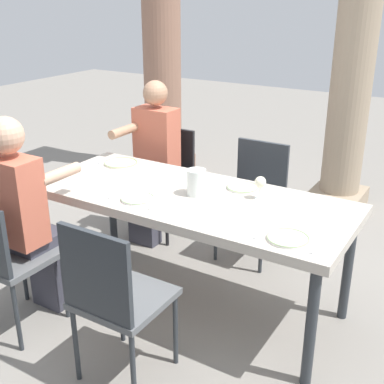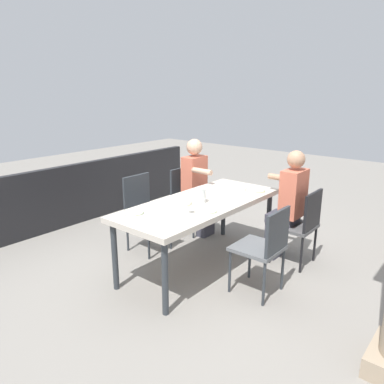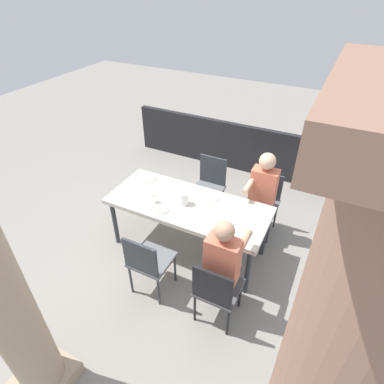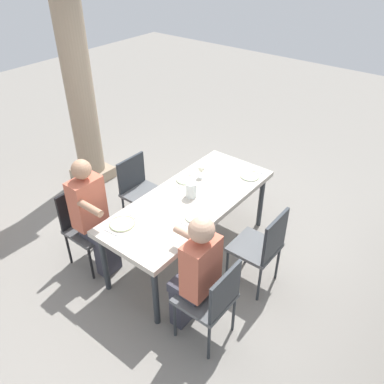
{
  "view_description": "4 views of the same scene",
  "coord_description": "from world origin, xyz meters",
  "px_view_note": "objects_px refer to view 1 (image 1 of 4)",
  "views": [
    {
      "loc": [
        1.53,
        -2.48,
        1.95
      ],
      "look_at": [
        -0.0,
        0.04,
        0.78
      ],
      "focal_mm": 46.9,
      "sensor_mm": 36.0,
      "label": 1
    },
    {
      "loc": [
        3.01,
        2.37,
        1.96
      ],
      "look_at": [
        0.07,
        -0.07,
        0.88
      ],
      "focal_mm": 34.21,
      "sensor_mm": 36.0,
      "label": 2
    },
    {
      "loc": [
        -1.46,
        2.8,
        3.22
      ],
      "look_at": [
        -0.02,
        -0.09,
        0.9
      ],
      "focal_mm": 29.71,
      "sensor_mm": 36.0,
      "label": 3
    },
    {
      "loc": [
        -2.65,
        -2.12,
        3.17
      ],
      "look_at": [
        0.01,
        -0.01,
        0.86
      ],
      "focal_mm": 37.06,
      "sensor_mm": 36.0,
      "label": 4
    }
  ],
  "objects_px": {
    "wine_glass_2": "(260,183)",
    "dining_table": "(189,204)",
    "chair_west_south": "(3,254)",
    "chair_mid_south": "(113,294)",
    "stone_column_centre": "(354,57)",
    "plate_3": "(288,238)",
    "plate_2": "(243,187)",
    "chair_mid_north": "(255,191)",
    "chair_west_north": "(166,174)",
    "stone_column_near": "(161,37)",
    "water_pitcher": "(196,184)",
    "plate_0": "(121,163)",
    "diner_woman_green": "(25,214)",
    "plate_1": "(137,198)",
    "diner_man_white": "(152,158)"
  },
  "relations": [
    {
      "from": "water_pitcher",
      "to": "plate_3",
      "type": "bearing_deg",
      "value": -21.64
    },
    {
      "from": "plate_1",
      "to": "wine_glass_2",
      "type": "height_order",
      "value": "wine_glass_2"
    },
    {
      "from": "plate_2",
      "to": "water_pitcher",
      "type": "xyz_separation_m",
      "value": [
        -0.2,
        -0.24,
        0.06
      ]
    },
    {
      "from": "chair_west_north",
      "to": "plate_2",
      "type": "relative_size",
      "value": 4.34
    },
    {
      "from": "chair_west_north",
      "to": "diner_man_white",
      "type": "bearing_deg",
      "value": -90.93
    },
    {
      "from": "dining_table",
      "to": "plate_2",
      "type": "height_order",
      "value": "plate_2"
    },
    {
      "from": "plate_1",
      "to": "stone_column_centre",
      "type": "bearing_deg",
      "value": 75.75
    },
    {
      "from": "plate_2",
      "to": "chair_mid_north",
      "type": "bearing_deg",
      "value": 106.13
    },
    {
      "from": "water_pitcher",
      "to": "chair_mid_south",
      "type": "bearing_deg",
      "value": -87.71
    },
    {
      "from": "plate_1",
      "to": "plate_3",
      "type": "xyz_separation_m",
      "value": [
        0.98,
        -0.02,
        -0.0
      ]
    },
    {
      "from": "stone_column_centre",
      "to": "diner_man_white",
      "type": "bearing_deg",
      "value": -127.51
    },
    {
      "from": "wine_glass_2",
      "to": "plate_3",
      "type": "relative_size",
      "value": 0.66
    },
    {
      "from": "chair_west_south",
      "to": "chair_mid_south",
      "type": "bearing_deg",
      "value": -0.34
    },
    {
      "from": "chair_west_north",
      "to": "chair_west_south",
      "type": "distance_m",
      "value": 1.69
    },
    {
      "from": "plate_2",
      "to": "stone_column_centre",
      "type": "bearing_deg",
      "value": 85.64
    },
    {
      "from": "chair_mid_north",
      "to": "plate_1",
      "type": "bearing_deg",
      "value": -105.38
    },
    {
      "from": "plate_2",
      "to": "diner_woman_green",
      "type": "bearing_deg",
      "value": -137.37
    },
    {
      "from": "dining_table",
      "to": "chair_mid_south",
      "type": "distance_m",
      "value": 0.87
    },
    {
      "from": "chair_mid_north",
      "to": "plate_0",
      "type": "relative_size",
      "value": 3.66
    },
    {
      "from": "stone_column_centre",
      "to": "plate_3",
      "type": "height_order",
      "value": "stone_column_centre"
    },
    {
      "from": "chair_mid_south",
      "to": "plate_0",
      "type": "relative_size",
      "value": 3.86
    },
    {
      "from": "dining_table",
      "to": "diner_woman_green",
      "type": "height_order",
      "value": "diner_woman_green"
    },
    {
      "from": "dining_table",
      "to": "stone_column_centre",
      "type": "height_order",
      "value": "stone_column_centre"
    },
    {
      "from": "stone_column_centre",
      "to": "wine_glass_2",
      "type": "xyz_separation_m",
      "value": [
        0.02,
        -2.0,
        -0.54
      ]
    },
    {
      "from": "chair_west_north",
      "to": "plate_3",
      "type": "bearing_deg",
      "value": -36.19
    },
    {
      "from": "diner_man_white",
      "to": "dining_table",
      "type": "bearing_deg",
      "value": -41.04
    },
    {
      "from": "stone_column_near",
      "to": "wine_glass_2",
      "type": "xyz_separation_m",
      "value": [
        2.09,
        -2.0,
        -0.63
      ]
    },
    {
      "from": "dining_table",
      "to": "chair_mid_north",
      "type": "height_order",
      "value": "chair_mid_north"
    },
    {
      "from": "water_pitcher",
      "to": "wine_glass_2",
      "type": "bearing_deg",
      "value": 21.48
    },
    {
      "from": "dining_table",
      "to": "water_pitcher",
      "type": "distance_m",
      "value": 0.14
    },
    {
      "from": "chair_west_north",
      "to": "plate_2",
      "type": "height_order",
      "value": "chair_west_north"
    },
    {
      "from": "chair_west_north",
      "to": "plate_0",
      "type": "xyz_separation_m",
      "value": [
        0.02,
        -0.6,
        0.27
      ]
    },
    {
      "from": "plate_1",
      "to": "plate_0",
      "type": "bearing_deg",
      "value": 137.04
    },
    {
      "from": "plate_1",
      "to": "stone_column_near",
      "type": "bearing_deg",
      "value": 121.27
    },
    {
      "from": "stone_column_centre",
      "to": "plate_2",
      "type": "relative_size",
      "value": 14.11
    },
    {
      "from": "stone_column_centre",
      "to": "water_pitcher",
      "type": "xyz_separation_m",
      "value": [
        -0.35,
        -2.14,
        -0.57
      ]
    },
    {
      "from": "plate_0",
      "to": "wine_glass_2",
      "type": "distance_m",
      "value": 1.16
    },
    {
      "from": "chair_west_north",
      "to": "plate_1",
      "type": "relative_size",
      "value": 4.35
    },
    {
      "from": "chair_mid_south",
      "to": "plate_3",
      "type": "height_order",
      "value": "chair_mid_south"
    },
    {
      "from": "chair_west_south",
      "to": "plate_3",
      "type": "xyz_separation_m",
      "value": [
        1.52,
        0.58,
        0.26
      ]
    },
    {
      "from": "plate_0",
      "to": "plate_2",
      "type": "bearing_deg",
      "value": 1.24
    },
    {
      "from": "chair_west_north",
      "to": "wine_glass_2",
      "type": "bearing_deg",
      "value": -30.29
    },
    {
      "from": "wine_glass_2",
      "to": "dining_table",
      "type": "bearing_deg",
      "value": -157.85
    },
    {
      "from": "plate_2",
      "to": "wine_glass_2",
      "type": "relative_size",
      "value": 1.41
    },
    {
      "from": "chair_west_south",
      "to": "stone_column_centre",
      "type": "bearing_deg",
      "value": 69.12
    },
    {
      "from": "chair_west_north",
      "to": "stone_column_centre",
      "type": "relative_size",
      "value": 0.31
    },
    {
      "from": "plate_0",
      "to": "plate_2",
      "type": "relative_size",
      "value": 1.19
    },
    {
      "from": "chair_west_south",
      "to": "stone_column_centre",
      "type": "relative_size",
      "value": 0.31
    },
    {
      "from": "wine_glass_2",
      "to": "plate_3",
      "type": "height_order",
      "value": "wine_glass_2"
    },
    {
      "from": "plate_2",
      "to": "water_pitcher",
      "type": "bearing_deg",
      "value": -129.62
    }
  ]
}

